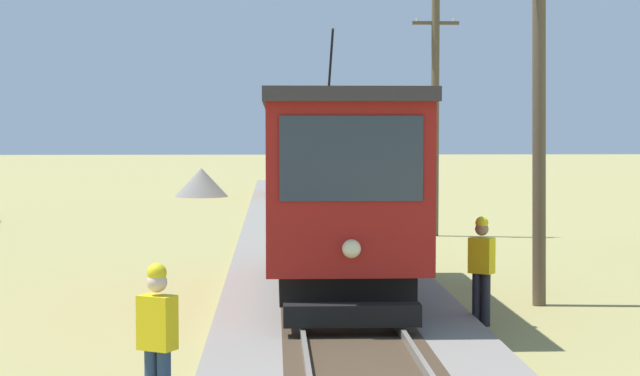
{
  "coord_description": "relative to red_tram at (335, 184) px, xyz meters",
  "views": [
    {
      "loc": [
        -1.13,
        -2.4,
        3.19
      ],
      "look_at": [
        -0.21,
        18.51,
        2.02
      ],
      "focal_mm": 59.21,
      "sensor_mm": 36.0,
      "label": 1
    }
  ],
  "objects": [
    {
      "name": "track_worker",
      "position": [
        -2.37,
        -8.19,
        -1.21
      ],
      "size": [
        0.45,
        0.39,
        1.78
      ],
      "rotation": [
        0.0,
        0.0,
        1.07
      ],
      "color": "navy",
      "rests_on": "ground"
    },
    {
      "name": "freight_car",
      "position": [
        -0.0,
        29.48,
        -0.64
      ],
      "size": [
        2.4,
        5.2,
        2.31
      ],
      "color": "#93471E",
      "rests_on": "rail_right"
    },
    {
      "name": "gravel_pile",
      "position": [
        -4.56,
        30.74,
        -1.51
      ],
      "size": [
        2.55,
        2.55,
        1.36
      ],
      "primitive_type": "cone",
      "color": "gray",
      "rests_on": "ground"
    },
    {
      "name": "second_worker",
      "position": [
        2.23,
        -2.46,
        -1.21
      ],
      "size": [
        0.45,
        0.42,
        1.78
      ],
      "rotation": [
        0.0,
        0.0,
        0.94
      ],
      "color": "black",
      "rests_on": "ground"
    },
    {
      "name": "utility_pole_near_tram",
      "position": [
        3.67,
        -0.37,
        1.34
      ],
      "size": [
        1.4,
        0.57,
        6.87
      ],
      "color": "brown",
      "rests_on": "ground"
    },
    {
      "name": "red_tram",
      "position": [
        0.0,
        0.0,
        0.0
      ],
      "size": [
        2.6,
        8.54,
        4.79
      ],
      "color": "maroon",
      "rests_on": "rail_right"
    },
    {
      "name": "utility_pole_mid",
      "position": [
        3.67,
        11.95,
        1.51
      ],
      "size": [
        1.4,
        0.27,
        7.21
      ],
      "color": "brown",
      "rests_on": "ground"
    }
  ]
}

